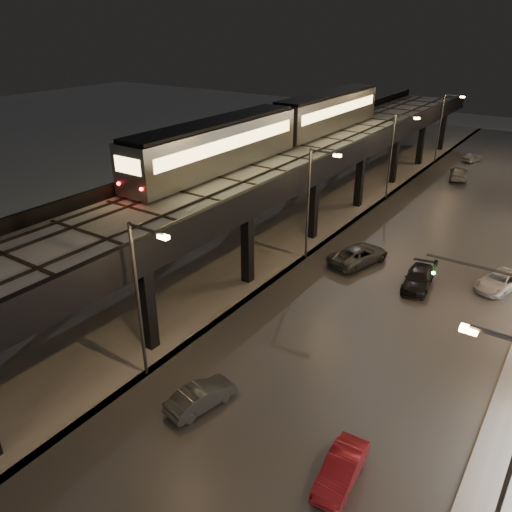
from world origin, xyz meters
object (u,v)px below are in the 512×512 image
Objects in this scene: car_onc_silver at (341,470)px; car_near_white at (201,397)px; car_onc_white at (418,280)px; car_mid_silver at (358,255)px; car_mid_dark at (459,174)px; car_far_white at (472,158)px; car_onc_dark at (499,282)px; subway_train at (281,125)px.

car_near_white is at bearing 174.76° from car_onc_silver.
car_mid_silver is at bearing 158.92° from car_onc_white.
car_near_white is at bearing 106.97° from car_mid_silver.
car_onc_silver is 0.83× the size of car_onc_white.
car_onc_white is (4.55, -29.63, -0.07)m from car_mid_dark.
car_onc_silver is at bearing 128.26° from car_mid_silver.
car_far_white is 0.82× the size of car_onc_white.
car_onc_dark is at bearing 120.21° from car_far_white.
subway_train is 7.91× the size of car_mid_dark.
subway_train is at bearing 83.49° from car_far_white.
car_mid_dark reaches higher than car_onc_white.
subway_train is 10.30× the size of car_near_white.
car_far_white is (0.09, 37.88, -0.13)m from car_mid_silver.
car_mid_dark is 1.10× the size of car_onc_white.
car_near_white is at bearing -97.18° from car_onc_dark.
car_onc_dark is at bearing 97.58° from car_mid_dark.
car_far_white is (-0.55, 9.49, -0.09)m from car_mid_dark.
car_mid_dark is (0.64, 28.39, -0.03)m from car_mid_silver.
car_near_white is at bearing 77.37° from car_mid_dark.
car_far_white is 58.18m from car_onc_silver.
car_onc_silver is 0.84× the size of car_onc_dark.
car_onc_dark is 5.78m from car_onc_white.
car_onc_dark is (10.14, 1.75, -0.13)m from car_mid_silver.
car_onc_silver is at bearing -53.82° from subway_train.
car_mid_silver reaches higher than car_far_white.
car_mid_silver is at bearing 107.54° from car_onc_silver.
car_onc_silver is at bearing 86.50° from car_mid_dark.
subway_train is 33.89m from car_far_white.
car_onc_dark is (2.26, 21.52, 0.00)m from car_onc_silver.
subway_train reaches higher than car_far_white.
car_onc_white reaches higher than car_onc_silver.
car_mid_dark is 1.11× the size of car_onc_dark.
car_mid_dark is at bearing 107.96° from car_far_white.
car_far_white is at bearing -98.75° from car_mid_dark.
car_near_white is 7.73m from car_onc_silver.
car_onc_dark is (21.95, -5.40, -7.92)m from subway_train.
car_mid_dark reaches higher than car_near_white.
car_mid_silver is 1.09× the size of car_mid_dark.
car_onc_white reaches higher than car_onc_dark.
car_near_white reaches higher than car_onc_silver.
car_mid_silver is 21.29m from car_onc_silver.
car_onc_silver is (19.69, -26.93, -7.92)m from subway_train.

